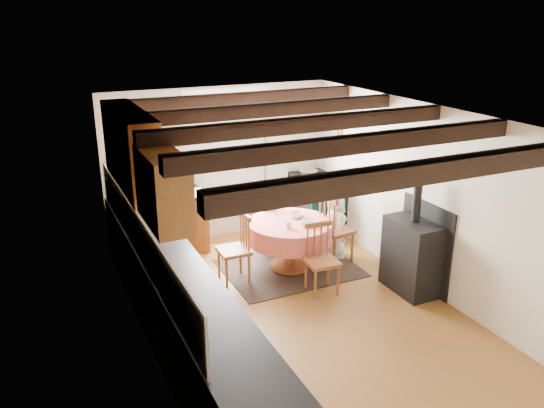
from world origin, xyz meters
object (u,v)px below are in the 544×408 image
cast_iron_stove (414,237)px  cup (289,225)px  child_right (335,225)px  dining_table (290,245)px  chair_near (322,259)px  chair_left (233,248)px  chair_right (336,228)px  child_far (266,220)px  aga_range (315,203)px

cast_iron_stove → cup: (-1.26, 1.03, 0.00)m
cast_iron_stove → child_right: (-0.36, 1.30, -0.24)m
dining_table → chair_near: (0.07, -0.79, 0.11)m
chair_near → chair_left: bearing=145.0°
dining_table → cast_iron_stove: cast_iron_stove is taller
chair_near → cup: chair_near is taller
chair_right → cup: (-0.84, -0.15, 0.23)m
chair_right → chair_left: bearing=80.7°
chair_left → cast_iron_stove: (1.99, -1.21, 0.27)m
child_far → dining_table: bearing=77.5°
cast_iron_stove → child_far: bearing=122.6°
dining_table → chair_left: chair_left is taller
chair_left → child_right: 1.63m
chair_near → child_far: size_ratio=0.90×
cast_iron_stove → child_far: cast_iron_stove is taller
aga_range → child_right: 1.10m
cast_iron_stove → child_right: cast_iron_stove is taller
chair_left → chair_right: chair_right is taller
cup → chair_right: bearing=10.3°
cast_iron_stove → child_right: size_ratio=1.48×
chair_near → chair_right: (0.65, 0.75, 0.06)m
dining_table → chair_near: bearing=-85.0°
dining_table → cast_iron_stove: bearing=-47.2°
chair_right → cast_iron_stove: (0.42, -1.19, 0.23)m
dining_table → child_right: (0.78, 0.07, 0.15)m
chair_near → aga_range: size_ratio=0.91×
chair_right → child_far: chair_right is taller
aga_range → child_far: child_far is taller
aga_range → child_far: size_ratio=0.99×
aga_range → cup: 1.78m
cast_iron_stove → chair_near: bearing=157.7°
chair_near → child_right: (0.71, 0.86, 0.05)m
chair_near → chair_right: chair_right is taller
chair_near → cup: size_ratio=10.36×
chair_right → child_far: (-0.79, 0.70, -0.00)m
cup → child_far: bearing=86.5°
chair_near → child_right: bearing=55.5°
chair_left → cup: bearing=77.9°
chair_right → child_right: 0.13m
chair_right → child_right: (0.06, 0.11, -0.01)m
chair_near → chair_left: chair_left is taller
cast_iron_stove → cup: 1.63m
child_right → dining_table: bearing=111.1°
chair_left → child_far: bearing=132.5°
child_right → chair_left: bearing=109.0°
cup → chair_near: bearing=-72.4°
aga_range → child_far: 1.20m
chair_right → child_right: size_ratio=1.02×
chair_near → cup: 0.69m
dining_table → chair_right: chair_right is taller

